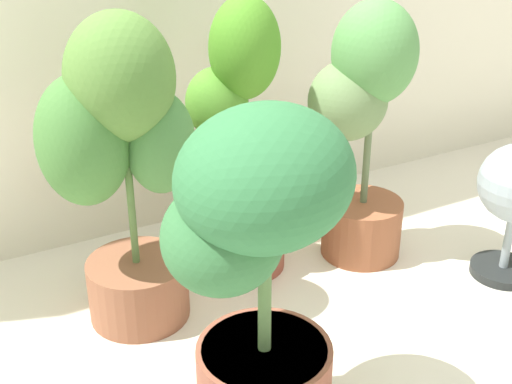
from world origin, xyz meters
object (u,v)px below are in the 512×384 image
Objects in this scene: potted_plant_back_left at (120,156)px; potted_plant_back_right at (363,121)px; potted_plant_front_left at (256,256)px; potted_plant_back_center at (240,134)px.

potted_plant_back_left is 0.68m from potted_plant_back_right.
potted_plant_back_right is at bearing 38.86° from potted_plant_front_left.
potted_plant_back_right is at bearing -1.19° from potted_plant_back_left.
potted_plant_back_left is 1.12× the size of potted_plant_front_left.
potted_plant_back_center is at bearing 13.05° from potted_plant_back_left.
potted_plant_front_left is (0.09, -0.49, -0.03)m from potted_plant_back_left.
potted_plant_front_left is at bearing -114.39° from potted_plant_back_center.
potted_plant_back_center is at bearing 65.61° from potted_plant_front_left.
potted_plant_back_left reaches higher than potted_plant_back_center.
potted_plant_back_left is 0.50m from potted_plant_front_left.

